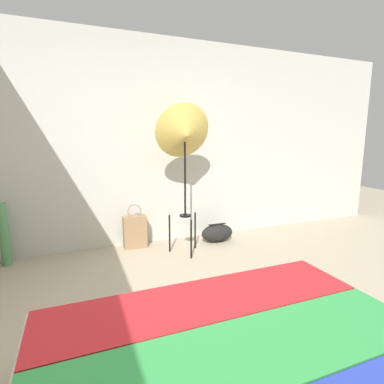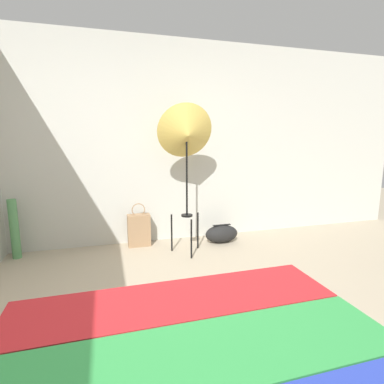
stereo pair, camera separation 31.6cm
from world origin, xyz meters
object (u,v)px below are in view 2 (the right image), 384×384
object	(u,v)px
photo_umbrella	(187,135)
paper_roll	(14,229)
tote_bag	(139,230)
duffel_bag	(222,234)

from	to	relation	value
photo_umbrella	paper_roll	world-z (taller)	photo_umbrella
tote_bag	paper_roll	size ratio (longest dim) A/B	0.81
tote_bag	paper_roll	distance (m)	1.41
paper_roll	duffel_bag	bearing A→B (deg)	-3.81
tote_bag	paper_roll	world-z (taller)	paper_roll
duffel_bag	paper_roll	world-z (taller)	paper_roll
photo_umbrella	duffel_bag	xyz separation A→B (m)	(0.53, 0.21, -1.28)
tote_bag	duffel_bag	bearing A→B (deg)	-9.70
tote_bag	duffel_bag	size ratio (longest dim) A/B	1.26
photo_umbrella	duffel_bag	world-z (taller)	photo_umbrella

